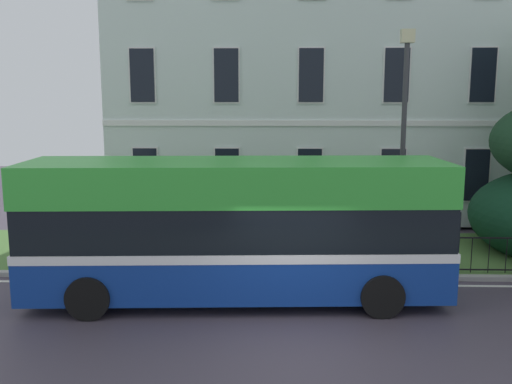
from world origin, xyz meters
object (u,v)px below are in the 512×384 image
object	(u,v)px
georgian_townhouse	(341,43)
litter_bin	(258,245)
single_decker_bus	(237,228)
street_lamp_post	(404,131)

from	to	relation	value
georgian_townhouse	litter_bin	size ratio (longest dim) A/B	16.23
georgian_townhouse	litter_bin	distance (m)	11.27
single_decker_bus	street_lamp_post	size ratio (longest dim) A/B	1.52
single_decker_bus	street_lamp_post	distance (m)	5.77
georgian_townhouse	street_lamp_post	xyz separation A→B (m)	(0.84, -8.26, -3.11)
single_decker_bus	litter_bin	size ratio (longest dim) A/B	8.82
street_lamp_post	litter_bin	xyz separation A→B (m)	(-4.01, -0.57, -3.14)
single_decker_bus	litter_bin	xyz separation A→B (m)	(0.43, 2.47, -1.05)
georgian_townhouse	litter_bin	xyz separation A→B (m)	(-3.17, -8.83, -6.24)
georgian_townhouse	single_decker_bus	bearing A→B (deg)	-107.70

